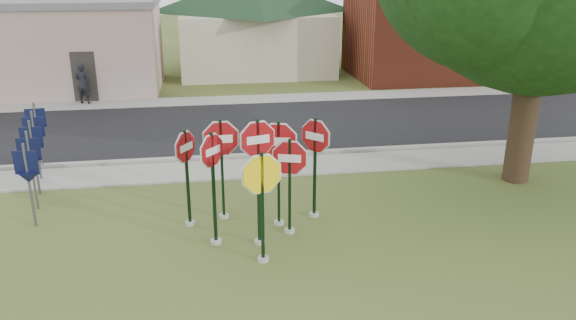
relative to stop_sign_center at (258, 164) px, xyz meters
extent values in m
plane|color=#364E1D|center=(-0.02, -0.86, -1.83)|extent=(120.00, 120.00, 0.00)
cube|color=gray|center=(-0.02, 4.64, -1.80)|extent=(60.00, 1.60, 0.06)
cube|color=black|center=(-0.02, 9.14, -1.81)|extent=(60.00, 7.00, 0.04)
cube|color=gray|center=(-0.02, 13.44, -1.80)|extent=(60.00, 1.60, 0.06)
cube|color=gray|center=(-0.02, 5.64, -1.76)|extent=(60.00, 0.20, 0.14)
cylinder|color=#A4A299|center=(0.00, 0.00, -1.79)|extent=(0.24, 0.24, 0.08)
cube|color=black|center=(0.00, 0.00, -0.43)|extent=(0.07, 0.06, 2.78)
cylinder|color=white|center=(0.00, 0.00, 0.53)|extent=(1.03, 0.32, 1.07)
cylinder|color=maroon|center=(0.00, 0.00, 0.53)|extent=(0.95, 0.30, 0.99)
cube|color=white|center=(0.00, 0.00, 0.53)|extent=(0.47, 0.15, 0.17)
cylinder|color=#A4A299|center=(-0.01, -0.77, -1.79)|extent=(0.24, 0.24, 0.08)
cube|color=black|center=(-0.01, -0.77, -0.66)|extent=(0.07, 0.06, 2.34)
cylinder|color=white|center=(-0.01, -0.77, 0.06)|extent=(1.11, 0.27, 1.14)
cylinder|color=yellow|center=(-0.01, -0.77, 0.06)|extent=(1.03, 0.26, 1.05)
cylinder|color=#A4A299|center=(-0.93, 0.15, -1.79)|extent=(0.24, 0.24, 0.08)
cube|color=black|center=(-0.93, 0.15, -0.57)|extent=(0.08, 0.08, 2.51)
cylinder|color=white|center=(-0.93, 0.15, 0.29)|extent=(0.65, 0.76, 0.98)
cylinder|color=maroon|center=(-0.93, 0.15, 0.29)|extent=(0.60, 0.71, 0.91)
cube|color=white|center=(-0.93, 0.15, 0.29)|extent=(0.30, 0.35, 0.16)
cylinder|color=#A4A299|center=(0.72, 0.40, -1.79)|extent=(0.24, 0.24, 0.08)
cube|color=black|center=(0.72, 0.40, -0.72)|extent=(0.07, 0.07, 2.21)
cylinder|color=white|center=(0.72, 0.40, -0.05)|extent=(1.04, 0.33, 1.08)
cylinder|color=maroon|center=(0.72, 0.40, -0.05)|extent=(0.97, 0.31, 1.00)
cube|color=white|center=(0.72, 0.40, -0.05)|extent=(0.48, 0.15, 0.17)
cylinder|color=#A4A299|center=(0.55, 0.86, -1.79)|extent=(0.24, 0.24, 0.08)
cube|color=black|center=(0.55, 0.86, -0.58)|extent=(0.07, 0.06, 2.48)
cylinder|color=white|center=(0.55, 0.86, 0.20)|extent=(1.14, 0.26, 1.16)
cylinder|color=maroon|center=(0.55, 0.86, 0.20)|extent=(1.06, 0.24, 1.08)
cube|color=white|center=(0.55, 0.86, 0.20)|extent=(0.53, 0.12, 0.19)
cylinder|color=#A4A299|center=(-0.70, 1.42, -1.79)|extent=(0.24, 0.24, 0.08)
cube|color=black|center=(-0.70, 1.42, -0.61)|extent=(0.06, 0.05, 2.43)
cylinder|color=white|center=(-0.70, 1.42, 0.14)|extent=(1.16, 0.07, 1.16)
cylinder|color=maroon|center=(-0.70, 1.42, 0.14)|extent=(1.07, 0.07, 1.07)
cube|color=white|center=(-0.70, 1.42, 0.14)|extent=(0.53, 0.03, 0.18)
cylinder|color=#A4A299|center=(1.44, 1.17, -1.79)|extent=(0.24, 0.24, 0.08)
cube|color=black|center=(1.44, 1.17, -0.61)|extent=(0.08, 0.08, 2.43)
cylinder|color=white|center=(1.44, 1.17, 0.17)|extent=(0.75, 0.80, 1.08)
cylinder|color=maroon|center=(1.44, 1.17, 0.17)|extent=(0.70, 0.74, 1.00)
cube|color=white|center=(1.44, 1.17, 0.17)|extent=(0.35, 0.37, 0.17)
cylinder|color=#A4A299|center=(-1.49, 1.17, -1.79)|extent=(0.24, 0.24, 0.08)
cube|color=black|center=(-1.49, 1.17, -0.68)|extent=(0.08, 0.08, 2.29)
cylinder|color=white|center=(-1.49, 1.17, 0.07)|extent=(0.57, 0.83, 0.99)
cylinder|color=maroon|center=(-1.49, 1.17, 0.07)|extent=(0.54, 0.77, 0.92)
cube|color=white|center=(-1.49, 1.17, 0.07)|extent=(0.27, 0.38, 0.16)
cube|color=#59595E|center=(-5.02, 1.64, -0.83)|extent=(0.05, 0.05, 2.00)
cube|color=black|center=(-5.02, 1.64, -0.28)|extent=(0.55, 0.13, 0.55)
cone|color=black|center=(-5.02, 1.64, -0.63)|extent=(0.65, 0.65, 0.25)
cube|color=#59595E|center=(-5.22, 2.64, -0.83)|extent=(0.05, 0.05, 2.00)
cube|color=black|center=(-5.22, 2.64, -0.28)|extent=(0.55, 0.09, 0.55)
cone|color=black|center=(-5.22, 2.64, -0.63)|extent=(0.62, 0.62, 0.25)
cube|color=#59595E|center=(-5.42, 3.64, -0.83)|extent=(0.05, 0.05, 2.00)
cube|color=black|center=(-5.42, 3.64, -0.28)|extent=(0.55, 0.05, 0.55)
cone|color=black|center=(-5.42, 3.64, -0.63)|extent=(0.58, 0.58, 0.25)
cube|color=#59595E|center=(-5.62, 4.64, -0.83)|extent=(0.05, 0.05, 2.00)
cube|color=black|center=(-5.62, 4.64, -0.28)|extent=(0.55, 0.05, 0.55)
cone|color=black|center=(-5.62, 4.64, -0.63)|extent=(0.58, 0.58, 0.25)
cube|color=#59595E|center=(-5.82, 5.64, -0.83)|extent=(0.05, 0.05, 2.00)
cube|color=black|center=(-5.82, 5.64, -0.28)|extent=(0.55, 0.09, 0.55)
cone|color=black|center=(-5.82, 5.64, -0.63)|extent=(0.62, 0.62, 0.25)
cube|color=beige|center=(-9.02, 17.14, 0.17)|extent=(12.00, 6.00, 4.00)
cube|color=gray|center=(-9.02, 17.14, 2.22)|extent=(12.20, 6.20, 0.30)
cube|color=#332D28|center=(-6.02, 14.16, -0.73)|extent=(1.00, 0.10, 2.20)
cube|color=beige|center=(1.98, 21.14, -0.23)|extent=(8.00, 8.00, 3.20)
cube|color=maroon|center=(11.98, 17.64, 0.42)|extent=(10.00, 6.00, 4.50)
cube|color=white|center=(9.98, 14.69, 0.77)|extent=(2.00, 0.08, 0.90)
cylinder|color=black|center=(7.48, 2.64, 0.65)|extent=(0.70, 0.70, 4.95)
cylinder|color=black|center=(21.98, 25.14, 0.17)|extent=(0.50, 0.50, 4.00)
imported|color=black|center=(-6.03, 13.73, -0.90)|extent=(0.70, 0.53, 1.73)
camera|label=1|loc=(-1.08, -10.84, 3.91)|focal=35.00mm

